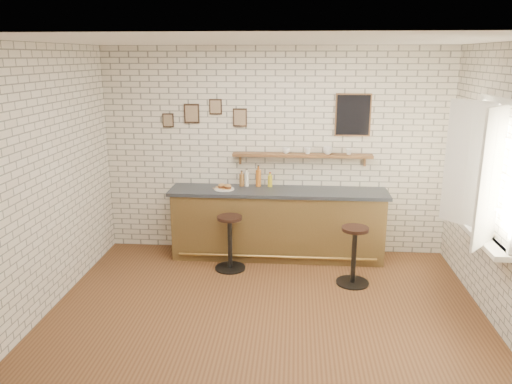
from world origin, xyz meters
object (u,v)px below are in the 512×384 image
(bitters_bottle_brown, at_px, (242,180))
(shelf_cup_c, at_px, (328,151))
(bitters_bottle_white, at_px, (247,179))
(bar_counter, at_px, (278,224))
(shelf_cup_d, at_px, (349,152))
(sandwich_plate, at_px, (224,189))
(bitters_bottle_amber, at_px, (258,178))
(bar_stool_left, at_px, (230,241))
(shelf_cup_a, at_px, (286,151))
(shelf_cup_b, at_px, (308,151))
(ciabatta_sandwich, at_px, (225,186))
(bar_stool_right, at_px, (354,254))
(book_upper, at_px, (480,232))
(book_lower, at_px, (480,233))
(condiment_bottle_yellow, at_px, (270,181))

(bitters_bottle_brown, relative_size, shelf_cup_c, 1.72)
(bitters_bottle_white, bearing_deg, bar_counter, -21.92)
(bar_counter, bearing_deg, shelf_cup_d, 11.43)
(sandwich_plate, distance_m, bitters_bottle_amber, 0.54)
(sandwich_plate, distance_m, shelf_cup_d, 1.85)
(bitters_bottle_white, distance_m, bar_stool_left, 1.00)
(bitters_bottle_brown, relative_size, shelf_cup_a, 2.08)
(bitters_bottle_white, height_order, shelf_cup_d, shelf_cup_d)
(shelf_cup_b, bearing_deg, shelf_cup_d, -75.20)
(ciabatta_sandwich, distance_m, bitters_bottle_amber, 0.52)
(shelf_cup_a, distance_m, shelf_cup_b, 0.31)
(bitters_bottle_brown, xyz_separation_m, shelf_cup_b, (0.95, 0.01, 0.44))
(bitters_bottle_amber, height_order, bar_stool_right, bitters_bottle_amber)
(shelf_cup_d, distance_m, book_upper, 2.17)
(bitters_bottle_brown, distance_m, bar_stool_right, 1.98)
(shelf_cup_d, bearing_deg, book_lower, -55.50)
(bar_stool_right, height_order, shelf_cup_d, shelf_cup_d)
(bar_counter, distance_m, condiment_bottle_yellow, 0.63)
(book_lower, relative_size, book_upper, 0.83)
(bar_stool_left, relative_size, bar_stool_right, 0.99)
(bitters_bottle_amber, xyz_separation_m, bar_stool_right, (1.30, -1.02, -0.73))
(shelf_cup_a, bearing_deg, book_upper, -31.47)
(ciabatta_sandwich, relative_size, condiment_bottle_yellow, 1.07)
(bitters_bottle_amber, relative_size, shelf_cup_b, 3.30)
(bar_stool_left, height_order, shelf_cup_a, shelf_cup_a)
(ciabatta_sandwich, xyz_separation_m, shelf_cup_c, (1.45, 0.23, 0.50))
(bar_counter, relative_size, shelf_cup_a, 28.05)
(shelf_cup_a, bearing_deg, bitters_bottle_amber, -173.30)
(bitters_bottle_brown, distance_m, shelf_cup_b, 1.05)
(sandwich_plate, bearing_deg, bitters_bottle_white, 35.68)
(condiment_bottle_yellow, bearing_deg, bitters_bottle_amber, -180.00)
(shelf_cup_a, bearing_deg, bitters_bottle_brown, -174.06)
(bar_counter, bearing_deg, shelf_cup_a, 63.07)
(bitters_bottle_white, xyz_separation_m, bar_stool_right, (1.47, -1.02, -0.70))
(bitters_bottle_brown, xyz_separation_m, bar_stool_right, (1.55, -1.02, -0.69))
(bar_stool_right, distance_m, book_upper, 1.53)
(bitters_bottle_brown, bearing_deg, shelf_cup_d, 0.52)
(book_lower, bearing_deg, sandwich_plate, 129.92)
(condiment_bottle_yellow, bearing_deg, bar_stool_left, -126.48)
(ciabatta_sandwich, height_order, book_lower, ciabatta_sandwich)
(bar_counter, distance_m, book_upper, 2.75)
(shelf_cup_c, height_order, book_lower, shelf_cup_c)
(bitters_bottle_amber, bearing_deg, bitters_bottle_white, 180.00)
(shelf_cup_c, bearing_deg, bitters_bottle_white, 112.77)
(ciabatta_sandwich, height_order, bar_stool_right, ciabatta_sandwich)
(bar_stool_right, relative_size, shelf_cup_d, 8.57)
(book_lower, bearing_deg, bar_stool_left, 136.87)
(bar_counter, height_order, book_upper, bar_counter)
(bitters_bottle_brown, bearing_deg, bar_stool_left, -97.70)
(ciabatta_sandwich, distance_m, shelf_cup_d, 1.83)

